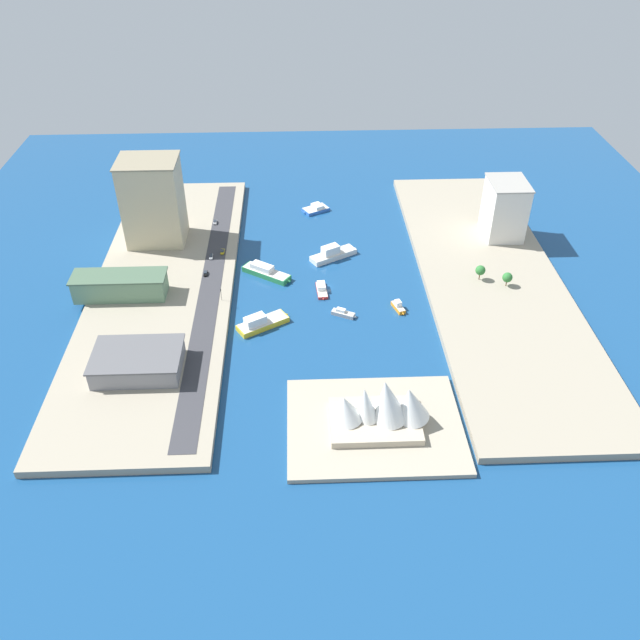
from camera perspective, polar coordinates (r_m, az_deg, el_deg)
The scene contains 23 objects.
ground_plane at distance 336.68m, azimuth 0.77°, elevation 2.88°, with size 440.00×440.00×0.00m, color navy.
quay_west at distance 349.80m, azimuth 14.66°, elevation 3.33°, with size 70.00×240.00×3.49m, color #9E937F.
quay_east at distance 342.25m, azimuth -13.43°, elevation 2.74°, with size 70.00×240.00×3.49m, color #9E937F.
peninsula_point at distance 260.32m, azimuth 4.75°, elevation -9.11°, with size 68.14×53.35×2.00m, color #A89E89.
road_strip at distance 337.27m, azimuth -9.45°, elevation 3.13°, with size 10.51×228.00×0.15m, color #38383D.
tugboat_red at distance 332.75m, azimuth 0.14°, elevation 2.72°, with size 5.82×15.60×3.56m.
yacht_sleek_gray at distance 315.62m, azimuth 2.05°, elevation 0.57°, with size 12.63×8.20×3.69m.
water_taxi_orange at distance 321.77m, azimuth 6.82°, elevation 1.15°, with size 6.25×11.64×4.49m.
catamaran_blue at distance 409.05m, azimuth -0.36°, elevation 9.64°, with size 17.54×15.19×4.04m.
ferry_green_doubledeck at distance 345.76m, azimuth -4.73°, elevation 4.18°, with size 26.73×21.22×5.91m.
ferry_white_commuter at distance 360.01m, azimuth 1.13°, elevation 5.79°, with size 26.98×19.83×7.58m.
ferry_yellow_fast at distance 309.14m, azimuth -5.13°, elevation -0.22°, with size 25.38×19.89×6.87m.
hotel_broad_white at distance 383.40m, azimuth 15.74°, elevation 9.29°, with size 20.57×26.19×31.84m.
office_block_beige at distance 371.84m, azimuth -14.30°, elevation 9.97°, with size 31.89×26.43×46.98m.
warehouse_low_gray at distance 287.28m, azimuth -15.53°, elevation -3.49°, with size 37.44×26.10×9.05m.
terminal_long_green at distance 335.32m, azimuth -16.95°, elevation 2.89°, with size 45.61×15.29×11.84m.
van_white at distance 358.53m, azimuth -9.44°, elevation 5.47°, with size 2.03×5.09×1.55m.
taxi_yellow_cab at distance 362.13m, azimuth -8.45°, elevation 5.91°, with size 2.03×4.90×1.51m.
sedan_silver at distance 392.35m, azimuth -9.09°, elevation 8.40°, with size 2.05×4.81×1.55m.
suv_black at distance 344.52m, azimuth -9.91°, elevation 4.02°, with size 1.82×4.79×1.55m.
traffic_light_waterfront at distance 321.88m, azimuth -8.59°, elevation 2.35°, with size 0.36×0.36×6.50m.
opera_landmark at distance 253.75m, azimuth 5.40°, elevation -7.55°, with size 39.25×25.02×22.71m.
park_tree_cluster at distance 342.22m, azimuth 14.86°, elevation 3.89°, with size 17.28×11.24×8.12m.
Camera 1 is at (15.56, 279.74, 186.70)m, focal length 36.86 mm.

